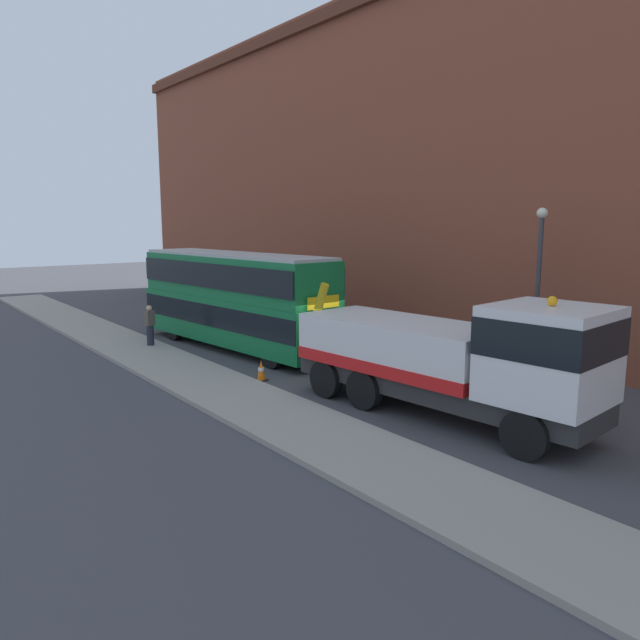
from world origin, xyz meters
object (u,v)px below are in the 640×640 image
at_px(traffic_cone_near_bus, 261,371).
at_px(street_lamp, 538,279).
at_px(recovery_tow_truck, 452,356).
at_px(pedestrian_onlooker, 150,326).
at_px(double_decker_bus, 234,296).

relative_size(traffic_cone_near_bus, street_lamp, 0.12).
bearing_deg(recovery_tow_truck, pedestrian_onlooker, -172.85).
height_order(recovery_tow_truck, pedestrian_onlooker, recovery_tow_truck).
distance_m(double_decker_bus, pedestrian_onlooker, 3.82).
bearing_deg(traffic_cone_near_bus, street_lamp, 53.05).
xyz_separation_m(pedestrian_onlooker, traffic_cone_near_bus, (7.26, 0.97, -0.64)).
xyz_separation_m(double_decker_bus, pedestrian_onlooker, (-2.11, -2.93, -1.25)).
bearing_deg(double_decker_bus, recovery_tow_truck, -4.80).
relative_size(double_decker_bus, pedestrian_onlooker, 6.54).
distance_m(traffic_cone_near_bus, street_lamp, 9.85).
bearing_deg(recovery_tow_truck, street_lamp, 94.47).
xyz_separation_m(recovery_tow_truck, pedestrian_onlooker, (-13.79, -2.97, -0.77)).
xyz_separation_m(traffic_cone_near_bus, street_lamp, (5.61, 7.46, 3.13)).
bearing_deg(recovery_tow_truck, traffic_cone_near_bus, -167.97).
xyz_separation_m(recovery_tow_truck, double_decker_bus, (-11.68, -0.04, 0.47)).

